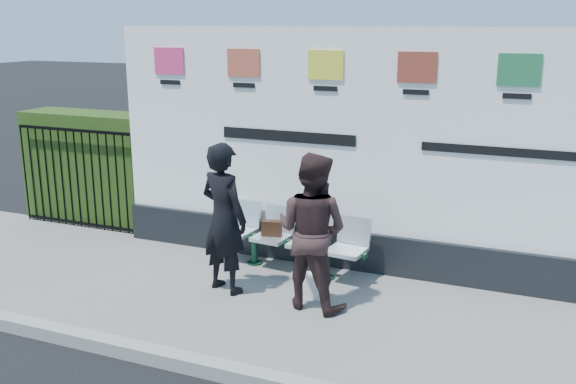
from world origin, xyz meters
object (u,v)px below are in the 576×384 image
(bench, at_px, (290,255))
(woman_left, at_px, (224,218))
(woman_right, at_px, (312,231))
(billboard, at_px, (413,173))

(bench, relative_size, woman_left, 1.12)
(woman_left, xyz_separation_m, woman_right, (1.08, -0.01, -0.02))
(woman_left, bearing_deg, woman_right, -162.88)
(billboard, distance_m, woman_right, 1.59)
(billboard, height_order, bench, billboard)
(woman_left, bearing_deg, bench, -101.32)
(billboard, xyz_separation_m, woman_right, (-0.80, -1.31, -0.44))
(bench, distance_m, woman_left, 1.17)
(woman_right, bearing_deg, billboard, -112.51)
(woman_left, height_order, woman_right, woman_left)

